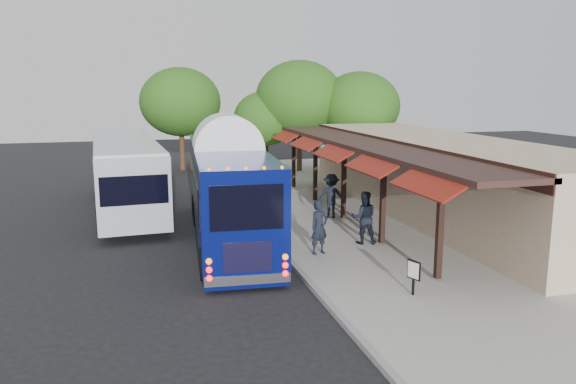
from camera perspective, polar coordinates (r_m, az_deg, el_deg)
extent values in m
plane|color=black|center=(19.89, -0.56, -6.55)|extent=(90.00, 90.00, 0.00)
cube|color=#9E9B93|center=(25.11, 8.23, -2.79)|extent=(10.00, 40.00, 0.15)
cube|color=gray|center=(23.62, -2.89, -3.56)|extent=(0.20, 40.00, 0.16)
cube|color=tan|center=(26.34, 15.34, 1.40)|extent=(5.00, 20.00, 3.60)
cube|color=black|center=(24.96, 10.50, 4.58)|extent=(0.06, 20.00, 0.60)
cube|color=#331E19|center=(24.50, 8.22, 4.77)|extent=(2.60, 20.00, 0.18)
cube|color=black|center=(17.23, 15.17, -3.44)|extent=(0.18, 0.18, 3.16)
cube|color=maroon|center=(16.74, 14.13, 0.91)|extent=(1.00, 3.20, 0.57)
cube|color=black|center=(20.68, 9.62, -0.86)|extent=(0.18, 0.18, 3.16)
cube|color=maroon|center=(20.28, 8.63, 2.80)|extent=(1.00, 3.20, 0.57)
cube|color=black|center=(24.30, 5.69, 0.98)|extent=(0.18, 0.18, 3.16)
cube|color=maroon|center=(23.96, 4.79, 4.11)|extent=(1.00, 3.20, 0.57)
cube|color=black|center=(28.03, 2.79, 2.34)|extent=(0.18, 0.18, 3.16)
cube|color=maroon|center=(27.73, 1.97, 5.05)|extent=(1.00, 3.20, 0.57)
cube|color=black|center=(31.82, 0.58, 3.37)|extent=(0.18, 0.18, 3.16)
cube|color=maroon|center=(31.56, -0.17, 5.76)|extent=(1.00, 3.20, 0.57)
sphere|color=teal|center=(18.92, 13.40, 1.23)|extent=(0.26, 0.26, 0.26)
sphere|color=teal|center=(23.38, 7.58, 3.22)|extent=(0.26, 0.26, 0.26)
sphere|color=teal|center=(28.02, 3.63, 4.54)|extent=(0.26, 0.26, 0.26)
cube|color=#070F59|center=(21.75, -6.11, 0.41)|extent=(3.40, 12.17, 3.15)
cube|color=#070F59|center=(22.12, -6.02, -4.00)|extent=(3.34, 12.05, 0.35)
ellipsoid|color=white|center=(21.52, -6.19, 4.49)|extent=(3.38, 11.93, 0.56)
cube|color=black|center=(15.84, -2.69, -1.52)|extent=(2.09, 0.18, 1.30)
cube|color=silver|center=(16.49, -2.68, -8.73)|extent=(2.51, 0.36, 0.28)
sphere|color=#FF0C0C|center=(16.14, -6.46, -8.26)|extent=(0.18, 0.18, 0.18)
sphere|color=#FF0C0C|center=(16.58, 1.12, -7.66)|extent=(0.18, 0.18, 0.18)
cylinder|color=black|center=(17.56, -7.38, -7.23)|extent=(0.37, 1.06, 1.04)
cylinder|color=black|center=(18.00, -0.02, -6.69)|extent=(0.37, 1.06, 1.04)
cylinder|color=black|center=(25.65, -9.96, -1.53)|extent=(0.37, 1.06, 1.04)
cylinder|color=black|center=(25.95, -4.87, -1.26)|extent=(0.37, 1.06, 1.04)
cube|color=#96999E|center=(27.83, -16.16, 1.95)|extent=(3.55, 12.84, 2.93)
cube|color=black|center=(27.85, -19.04, 2.31)|extent=(0.71, 10.77, 1.10)
cube|color=black|center=(27.80, -13.32, 2.60)|extent=(0.71, 10.77, 1.10)
cube|color=silver|center=(27.65, -16.32, 5.04)|extent=(3.48, 12.59, 0.11)
cylinder|color=black|center=(23.77, -19.19, -2.94)|extent=(0.38, 1.08, 1.06)
cylinder|color=black|center=(23.71, -13.06, -2.64)|extent=(0.38, 1.08, 1.06)
cylinder|color=black|center=(31.84, -18.23, 0.50)|extent=(0.38, 1.08, 1.06)
cylinder|color=black|center=(31.80, -13.66, 0.73)|extent=(0.38, 1.08, 1.06)
imported|color=black|center=(19.46, 3.19, -3.61)|extent=(0.79, 0.64, 1.88)
imported|color=black|center=(20.87, 7.72, -2.59)|extent=(1.11, 0.96, 1.97)
imported|color=black|center=(26.90, -3.37, 0.36)|extent=(1.10, 1.03, 1.82)
imported|color=black|center=(24.78, 4.41, -0.40)|extent=(1.44, 1.13, 1.95)
cube|color=black|center=(16.19, 12.64, -8.51)|extent=(0.07, 0.07, 1.00)
cube|color=black|center=(16.12, 12.67, -7.74)|extent=(0.20, 0.44, 0.55)
cube|color=white|center=(16.10, 12.58, -7.75)|extent=(0.15, 0.36, 0.46)
cylinder|color=#382314|center=(38.50, -2.27, 3.84)|extent=(0.36, 0.36, 2.51)
ellipsoid|color=#285515|center=(38.28, -2.29, 7.48)|extent=(4.33, 4.33, 3.68)
cylinder|color=#382314|center=(38.40, 1.17, 4.51)|extent=(0.36, 0.36, 3.43)
ellipsoid|color=#285515|center=(38.18, 1.19, 9.52)|extent=(5.92, 5.92, 5.04)
cylinder|color=#382314|center=(38.05, 7.17, 4.11)|extent=(0.36, 0.36, 3.09)
ellipsoid|color=#285515|center=(37.82, 7.28, 8.66)|extent=(5.33, 5.33, 4.53)
cylinder|color=#382314|center=(40.24, -10.71, 4.48)|extent=(0.36, 0.36, 3.24)
ellipsoid|color=#285515|center=(40.02, -10.87, 8.98)|extent=(5.59, 5.59, 4.75)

